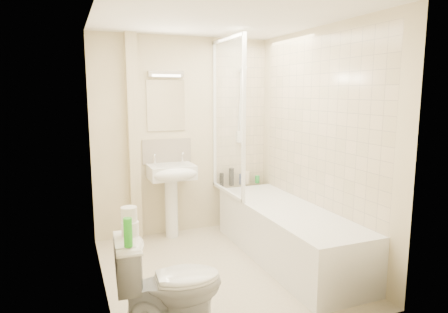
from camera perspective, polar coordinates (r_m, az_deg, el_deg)
name	(u,v)px	position (r m, az deg, el deg)	size (l,w,h in m)	color
floor	(221,270)	(4.11, -0.48, -15.86)	(2.50, 2.50, 0.00)	beige
wall_back	(184,136)	(4.94, -5.78, 2.86)	(2.20, 0.02, 2.40)	beige
wall_left	(99,157)	(3.52, -17.43, -0.08)	(0.02, 2.50, 2.40)	beige
wall_right	(318,144)	(4.28, 13.35, 1.69)	(0.02, 2.50, 2.40)	beige
ceiling	(220,18)	(3.78, -0.53, 19.22)	(2.20, 2.50, 0.02)	white
tile_back	(240,117)	(5.17, 2.27, 5.69)	(0.70, 0.01, 1.75)	beige
tile_right	(318,123)	(4.25, 13.33, 4.68)	(0.01, 2.10, 1.75)	beige
pipe_boxing	(134,139)	(4.75, -12.79, 2.43)	(0.12, 0.12, 2.40)	beige
splashback	(167,151)	(4.90, -8.14, 0.76)	(0.60, 0.01, 0.30)	beige
mirror	(166,106)	(4.85, -8.29, 7.20)	(0.46, 0.01, 0.60)	white
strip_light	(166,74)	(4.82, -8.32, 11.59)	(0.42, 0.07, 0.07)	silver
bathtub	(287,232)	(4.31, 9.01, -10.62)	(0.70, 2.10, 0.55)	white
shower_screen	(228,118)	(4.62, 0.52, 5.59)	(0.04, 0.92, 1.80)	white
shower_fixture	(241,108)	(5.12, 2.47, 7.01)	(0.10, 0.16, 0.99)	white
pedestal_sink	(172,180)	(4.74, -7.40, -3.39)	(0.53, 0.48, 1.02)	white
bottle_black_a	(222,180)	(5.10, -0.35, -3.33)	(0.05, 0.05, 0.17)	black
bottle_black_b	(231,177)	(5.14, 1.06, -2.91)	(0.07, 0.07, 0.23)	black
bottle_blue	(241,179)	(5.20, 2.50, -3.26)	(0.06, 0.06, 0.14)	navy
bottle_cream	(247,178)	(5.23, 3.31, -3.03)	(0.07, 0.07, 0.17)	beige
bottle_green	(257,179)	(5.31, 4.78, -3.26)	(0.06, 0.06, 0.10)	green
toilet	(170,285)	(3.02, -7.72, -17.67)	(0.78, 0.48, 0.76)	white
toilet_roll_lower	(130,229)	(2.87, -13.25, -9.98)	(0.12, 0.12, 0.09)	white
toilet_roll_upper	(129,214)	(2.87, -13.42, -8.00)	(0.11, 0.11, 0.10)	white
green_bottle	(128,232)	(2.66, -13.56, -10.50)	(0.06, 0.06, 0.19)	green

